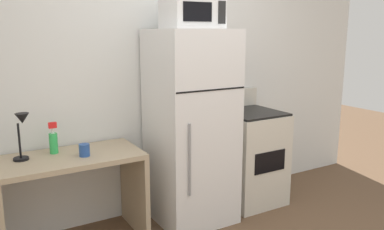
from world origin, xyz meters
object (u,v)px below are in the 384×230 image
Objects in this scene: desk at (71,184)px; microwave at (192,13)px; spray_bottle at (53,141)px; oven_range at (249,156)px; desk_lamp at (22,128)px; refrigerator at (191,127)px; coffee_mug at (84,150)px.

microwave reaches higher than desk.
oven_range is at bearing -4.29° from spray_bottle.
desk is at bearing 179.52° from oven_range.
oven_range is (2.05, -0.08, -0.52)m from desk_lamp.
spray_bottle is 1.15m from refrigerator.
desk_lamp is 0.21× the size of refrigerator.
oven_range is (0.69, 0.03, -0.38)m from refrigerator.
oven_range is at bearing 1.92° from coffee_mug.
desk_lamp reaches higher than oven_range.
desk_lamp reaches higher than desk.
spray_bottle is at bearing 133.98° from coffee_mug.
microwave is 0.42× the size of oven_range.
microwave is at bearing -89.69° from refrigerator.
desk is 2.36× the size of microwave.
refrigerator is at bearing -4.51° from desk_lamp.
coffee_mug is (0.10, -0.07, 0.28)m from desk.
spray_bottle is at bearing 171.66° from refrigerator.
coffee_mug is 0.06× the size of refrigerator.
oven_range is at bearing 2.47° from refrigerator.
coffee_mug is 0.95m from refrigerator.
refrigerator is at bearing -177.53° from oven_range.
desk_lamp reaches higher than spray_bottle.
desk is 1.11m from refrigerator.
coffee_mug reaches higher than desk.
spray_bottle is 1.52m from microwave.
microwave reaches higher than desk_lamp.
coffee_mug is at bearing -34.72° from desk.
oven_range is (0.69, 0.05, -1.37)m from microwave.
spray_bottle is at bearing 14.79° from desk_lamp.
spray_bottle is 1.87m from oven_range.
desk is at bearing -55.34° from spray_bottle.
refrigerator reaches higher than desk.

